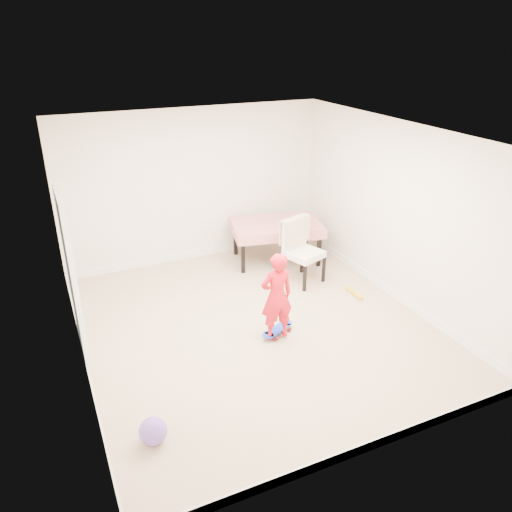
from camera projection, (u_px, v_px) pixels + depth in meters
name	position (u px, v px, depth m)	size (l,w,h in m)	color
ground	(255.00, 325.00, 6.87)	(5.00, 5.00, 0.00)	tan
ceiling	(255.00, 137.00, 5.79)	(4.50, 5.00, 0.04)	white
wall_back	(195.00, 187.00, 8.38)	(4.50, 0.04, 2.60)	white
wall_front	(374.00, 340.00, 4.27)	(4.50, 0.04, 2.60)	white
wall_left	(71.00, 271.00, 5.49)	(0.04, 5.00, 2.60)	white
wall_right	(397.00, 214.00, 7.16)	(0.04, 5.00, 2.60)	white
door	(73.00, 281.00, 5.85)	(0.10, 0.94, 2.11)	white
baseboard_back	(198.00, 253.00, 8.90)	(4.50, 0.02, 0.12)	white
baseboard_front	(362.00, 448.00, 4.78)	(4.50, 0.02, 0.12)	white
baseboard_left	(86.00, 363.00, 6.00)	(0.02, 5.00, 0.12)	white
baseboard_right	(388.00, 289.00, 7.68)	(0.02, 5.00, 0.12)	white
dining_table	(276.00, 241.00, 8.66)	(1.50, 0.95, 0.70)	red
dining_chair	(304.00, 252.00, 7.85)	(0.56, 0.64, 1.04)	silver
skateboard	(278.00, 331.00, 6.66)	(0.55, 0.20, 0.08)	blue
child	(277.00, 299.00, 6.33)	(0.44, 0.29, 1.20)	red
balloon	(153.00, 431.00, 4.88)	(0.28, 0.28, 0.28)	#7453C8
foam_toy	(354.00, 293.00, 7.64)	(0.06, 0.06, 0.40)	yellow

